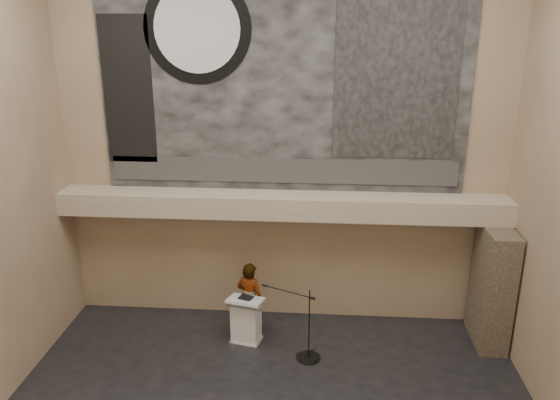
{
  "coord_description": "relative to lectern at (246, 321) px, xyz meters",
  "views": [
    {
      "loc": [
        0.83,
        -7.87,
        6.91
      ],
      "look_at": [
        0.0,
        3.2,
        3.2
      ],
      "focal_mm": 35.0,
      "sensor_mm": 36.0,
      "label": 1
    }
  ],
  "objects": [
    {
      "name": "speaker_person",
      "position": [
        0.05,
        0.36,
        0.33
      ],
      "size": [
        0.76,
        0.64,
        1.78
      ],
      "primitive_type": "imported",
      "rotation": [
        0.0,
        0.0,
        2.75
      ],
      "color": "white",
      "rests_on": "floor"
    },
    {
      "name": "lectern",
      "position": [
        0.0,
        0.0,
        0.0
      ],
      "size": [
        0.86,
        0.69,
        1.14
      ],
      "rotation": [
        0.0,
        0.0,
        -0.23
      ],
      "color": "silver",
      "rests_on": "floor"
    },
    {
      "name": "banner",
      "position": [
        0.71,
        1.33,
        5.15
      ],
      "size": [
        8.0,
        0.05,
        5.0
      ],
      "primitive_type": "cube",
      "color": "black",
      "rests_on": "wall_back"
    },
    {
      "name": "sprinkler_right",
      "position": [
        2.61,
        0.91,
        2.12
      ],
      "size": [
        0.04,
        0.04,
        0.06
      ],
      "primitive_type": "cylinder",
      "color": "#B2893D",
      "rests_on": "soffit"
    },
    {
      "name": "soffit",
      "position": [
        0.71,
        0.96,
        2.4
      ],
      "size": [
        10.0,
        0.8,
        0.5
      ],
      "primitive_type": "cube",
      "color": "tan",
      "rests_on": "wall_back"
    },
    {
      "name": "banner_text_strip",
      "position": [
        0.71,
        1.29,
        3.1
      ],
      "size": [
        7.76,
        0.02,
        0.55
      ],
      "primitive_type": "cube",
      "color": "#2E2E2E",
      "rests_on": "banner"
    },
    {
      "name": "banner_building_print",
      "position": [
        3.11,
        1.29,
        5.25
      ],
      "size": [
        2.6,
        0.02,
        3.6
      ],
      "primitive_type": "cube",
      "color": "black",
      "rests_on": "banner"
    },
    {
      "name": "mic_stand",
      "position": [
        1.37,
        -0.48,
        -0.32
      ],
      "size": [
        1.29,
        0.75,
        1.62
      ],
      "rotation": [
        0.0,
        0.0,
        -0.43
      ],
      "color": "black",
      "rests_on": "floor"
    },
    {
      "name": "banner_clock_rim",
      "position": [
        -1.09,
        1.29,
        6.15
      ],
      "size": [
        2.3,
        0.02,
        2.3
      ],
      "primitive_type": "cylinder",
      "rotation": [
        1.57,
        0.0,
        0.0
      ],
      "color": "black",
      "rests_on": "banner"
    },
    {
      "name": "binder",
      "position": [
        0.0,
        0.01,
        0.56
      ],
      "size": [
        0.35,
        0.31,
        0.04
      ],
      "primitive_type": "cube",
      "rotation": [
        0.0,
        0.0,
        -0.35
      ],
      "color": "black",
      "rests_on": "lectern"
    },
    {
      "name": "sprinkler_left",
      "position": [
        -0.89,
        0.91,
        2.12
      ],
      "size": [
        0.04,
        0.04,
        0.06
      ],
      "primitive_type": "cylinder",
      "color": "#B2893D",
      "rests_on": "soffit"
    },
    {
      "name": "banner_brick_print",
      "position": [
        -2.69,
        1.29,
        4.85
      ],
      "size": [
        1.1,
        0.02,
        3.2
      ],
      "primitive_type": "cube",
      "color": "black",
      "rests_on": "banner"
    },
    {
      "name": "stone_pier",
      "position": [
        5.36,
        0.51,
        0.8
      ],
      "size": [
        0.6,
        1.4,
        2.7
      ],
      "primitive_type": "cube",
      "color": "#3F3427",
      "rests_on": "floor"
    },
    {
      "name": "wall_front",
      "position": [
        0.71,
        -6.64,
        3.7
      ],
      "size": [
        10.0,
        0.02,
        8.5
      ],
      "primitive_type": "cube",
      "color": "#856D54",
      "rests_on": "floor"
    },
    {
      "name": "wall_back",
      "position": [
        0.71,
        1.36,
        3.7
      ],
      "size": [
        10.0,
        0.02,
        8.5
      ],
      "primitive_type": "cube",
      "color": "#856D54",
      "rests_on": "floor"
    },
    {
      "name": "banner_clock_face",
      "position": [
        -1.09,
        1.27,
        6.15
      ],
      "size": [
        1.84,
        0.02,
        1.84
      ],
      "primitive_type": "cylinder",
      "rotation": [
        1.57,
        0.0,
        0.0
      ],
      "color": "silver",
      "rests_on": "banner"
    },
    {
      "name": "papers",
      "position": [
        -0.09,
        -0.05,
        0.55
      ],
      "size": [
        0.26,
        0.31,
        0.0
      ],
      "primitive_type": "cube",
      "rotation": [
        0.0,
        0.0,
        -0.31
      ],
      "color": "white",
      "rests_on": "lectern"
    }
  ]
}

